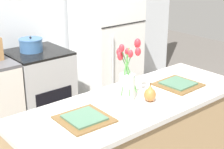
{
  "coord_description": "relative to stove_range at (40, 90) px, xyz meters",
  "views": [
    {
      "loc": [
        -1.53,
        -1.57,
        1.89
      ],
      "look_at": [
        0.0,
        0.25,
        1.02
      ],
      "focal_mm": 55.0,
      "sensor_mm": 36.0,
      "label": 1
    }
  ],
  "objects": [
    {
      "name": "back_wall",
      "position": [
        -0.1,
        0.4,
        0.91
      ],
      "size": [
        5.2,
        0.08,
        2.7
      ],
      "color": "silver",
      "rests_on": "ground_plane"
    },
    {
      "name": "stove_range",
      "position": [
        0.0,
        0.0,
        0.0
      ],
      "size": [
        0.6,
        0.61,
        0.88
      ],
      "color": "#B2B5B7",
      "rests_on": "ground_plane"
    },
    {
      "name": "refrigerator",
      "position": [
        0.95,
        0.0,
        0.44
      ],
      "size": [
        0.68,
        0.67,
        1.76
      ],
      "color": "white",
      "rests_on": "ground_plane"
    },
    {
      "name": "flower_vase",
      "position": [
        -0.14,
        -1.56,
        0.62
      ],
      "size": [
        0.18,
        0.17,
        0.43
      ],
      "color": "silver",
      "rests_on": "kitchen_island"
    },
    {
      "name": "pear_figurine",
      "position": [
        -0.04,
        -1.68,
        0.52
      ],
      "size": [
        0.08,
        0.08,
        0.14
      ],
      "color": "#C66B33",
      "rests_on": "kitchen_island"
    },
    {
      "name": "plate_setting_left",
      "position": [
        -0.55,
        -1.61,
        0.47
      ],
      "size": [
        0.31,
        0.31,
        0.02
      ],
      "color": "brown",
      "rests_on": "kitchen_island"
    },
    {
      "name": "plate_setting_right",
      "position": [
        0.35,
        -1.61,
        0.47
      ],
      "size": [
        0.31,
        0.31,
        0.02
      ],
      "color": "brown",
      "rests_on": "kitchen_island"
    },
    {
      "name": "cooking_pot",
      "position": [
        -0.04,
        0.04,
        0.51
      ],
      "size": [
        0.25,
        0.25,
        0.16
      ],
      "color": "#386093",
      "rests_on": "stove_range"
    }
  ]
}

